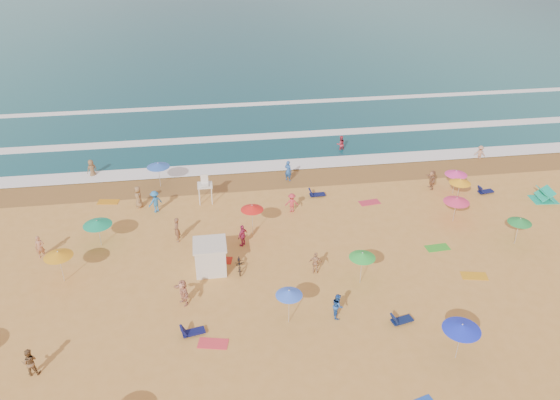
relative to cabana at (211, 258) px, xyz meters
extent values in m
plane|color=gold|center=(2.67, 0.21, -1.00)|extent=(220.00, 220.00, 0.00)
cube|color=#0C4756|center=(2.67, 84.21, -1.00)|extent=(220.00, 140.00, 0.18)
plane|color=olive|center=(2.67, 12.71, -0.99)|extent=(220.00, 220.00, 0.00)
cube|color=white|center=(2.67, 15.21, -0.90)|extent=(200.00, 2.20, 0.05)
cube|color=white|center=(2.67, 22.21, -0.90)|extent=(200.00, 1.60, 0.05)
cube|color=white|center=(2.67, 32.21, -0.90)|extent=(200.00, 1.20, 0.05)
cube|color=silver|center=(0.00, 0.00, 0.00)|extent=(2.00, 2.00, 2.00)
cube|color=silver|center=(0.00, 0.00, 1.06)|extent=(2.20, 2.20, 0.12)
imported|color=black|center=(1.90, -0.30, -0.51)|extent=(0.70, 1.87, 0.97)
cone|color=red|center=(3.22, 3.95, 1.34)|extent=(1.67, 1.67, 0.35)
cone|color=#1B2FE7|center=(13.03, -9.98, 1.23)|extent=(2.05, 2.05, 0.35)
cone|color=#3768FA|center=(4.39, -5.84, 1.21)|extent=(1.57, 1.57, 0.35)
cone|color=#FEA91A|center=(20.40, 6.45, 0.93)|extent=(1.74, 1.74, 0.35)
cone|color=#ED3467|center=(18.83, 3.60, 0.90)|extent=(1.97, 1.97, 0.35)
cone|color=blue|center=(-3.96, 12.71, 1.06)|extent=(1.96, 1.96, 0.35)
cone|color=green|center=(9.59, -2.83, 1.21)|extent=(1.70, 1.70, 0.35)
cone|color=#F4369A|center=(20.68, 7.87, 0.96)|extent=(1.83, 1.83, 0.35)
cone|color=green|center=(21.97, 0.01, 0.97)|extent=(1.67, 1.67, 0.35)
cone|color=orange|center=(-9.62, 0.13, 1.17)|extent=(1.85, 1.85, 0.35)
cone|color=#129869|center=(-7.80, 4.13, 0.90)|extent=(2.04, 2.04, 0.35)
cube|color=#0F134F|center=(-1.22, -6.08, -0.83)|extent=(1.39, 0.81, 0.34)
cube|color=#0F1C4B|center=(11.05, -6.85, -0.83)|extent=(1.39, 0.84, 0.34)
cube|color=#0F154D|center=(23.45, 7.49, -0.83)|extent=(1.37, 0.74, 0.34)
cube|color=#0E1448|center=(9.19, 9.02, -0.83)|extent=(1.31, 0.59, 0.34)
cube|color=orange|center=(-8.12, 10.52, -0.98)|extent=(1.81, 1.11, 0.03)
cube|color=#E63643|center=(-0.15, -7.00, -0.98)|extent=(1.85, 1.21, 0.03)
cube|color=red|center=(0.60, 1.00, -0.98)|extent=(1.84, 1.19, 0.03)
cube|color=green|center=(16.21, 0.28, -0.98)|extent=(1.75, 0.97, 0.03)
cube|color=orange|center=(17.34, -3.22, -0.98)|extent=(1.84, 1.19, 0.03)
cube|color=#C92F47|center=(13.23, 7.34, -0.98)|extent=(1.80, 1.07, 0.03)
imported|color=#2659B3|center=(7.35, -5.75, -0.18)|extent=(0.68, 0.84, 1.64)
imported|color=brown|center=(-10.07, 15.56, -0.33)|extent=(1.07, 1.00, 1.84)
imported|color=tan|center=(-1.79, -3.24, -0.12)|extent=(1.26, 1.67, 1.76)
imported|color=#BD2F42|center=(13.36, 17.96, -0.38)|extent=(0.95, 0.79, 1.75)
imported|color=#B07151|center=(-11.69, 3.17, -0.15)|extent=(0.66, 0.48, 1.70)
imported|color=tan|center=(6.92, -1.34, -0.20)|extent=(1.01, 0.65, 1.60)
imported|color=#9E6A48|center=(19.17, 9.02, -0.15)|extent=(0.54, 1.58, 1.70)
imported|color=tan|center=(26.09, 14.13, -0.47)|extent=(1.16, 1.00, 1.55)
imported|color=#2354A7|center=(7.20, 12.24, -0.05)|extent=(0.82, 0.80, 1.90)
imported|color=#2875BE|center=(-4.09, 8.39, -0.08)|extent=(1.37, 1.25, 1.85)
imported|color=brown|center=(-9.72, -7.83, -0.17)|extent=(0.84, 0.67, 1.67)
imported|color=#CA323F|center=(6.64, 6.85, -0.19)|extent=(1.10, 0.71, 1.61)
imported|color=olive|center=(-5.48, 9.37, -0.09)|extent=(0.73, 0.98, 1.83)
imported|color=brown|center=(-2.31, 3.90, -0.05)|extent=(0.60, 0.78, 1.89)
imported|color=#BD2F5D|center=(2.37, 2.62, -0.15)|extent=(0.98, 1.02, 1.70)
camera|label=1|loc=(0.34, -30.19, 21.36)|focal=35.00mm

